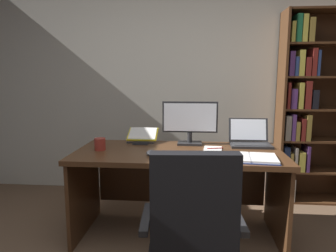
% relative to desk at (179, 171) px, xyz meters
% --- Properties ---
extents(wall_back, '(5.43, 0.12, 2.54)m').
position_rel_desk_xyz_m(wall_back, '(0.01, 1.06, 0.72)').
color(wall_back, beige).
rests_on(wall_back, ground).
extents(desk, '(1.73, 0.79, 0.75)m').
position_rel_desk_xyz_m(desk, '(0.00, 0.00, 0.00)').
color(desk, '#4C2D19').
rests_on(desk, ground).
extents(bookshelf, '(0.78, 0.32, 2.05)m').
position_rel_desk_xyz_m(bookshelf, '(1.34, 0.82, 0.49)').
color(bookshelf, '#4C2D19').
rests_on(bookshelf, ground).
extents(office_chair, '(0.64, 0.60, 0.97)m').
position_rel_desk_xyz_m(office_chair, '(0.13, -0.90, -0.14)').
color(office_chair, '#232326').
rests_on(office_chair, ground).
extents(monitor, '(0.50, 0.16, 0.39)m').
position_rel_desk_xyz_m(monitor, '(0.09, 0.19, 0.40)').
color(monitor, '#232326').
rests_on(monitor, desk).
extents(laptop, '(0.36, 0.30, 0.23)m').
position_rel_desk_xyz_m(laptop, '(0.63, 0.19, 0.25)').
color(laptop, '#232326').
rests_on(laptop, desk).
extents(keyboard, '(0.42, 0.15, 0.02)m').
position_rel_desk_xyz_m(keyboard, '(0.09, -0.25, 0.21)').
color(keyboard, '#232326').
rests_on(keyboard, desk).
extents(computer_mouse, '(0.06, 0.10, 0.04)m').
position_rel_desk_xyz_m(computer_mouse, '(-0.21, -0.25, 0.22)').
color(computer_mouse, '#232326').
rests_on(computer_mouse, desk).
extents(reading_stand_with_book, '(0.28, 0.25, 0.12)m').
position_rel_desk_xyz_m(reading_stand_with_book, '(-0.36, 0.24, 0.26)').
color(reading_stand_with_book, '#232326').
rests_on(reading_stand_with_book, desk).
extents(open_binder, '(0.43, 0.33, 0.02)m').
position_rel_desk_xyz_m(open_binder, '(0.55, -0.30, 0.21)').
color(open_binder, navy).
rests_on(open_binder, desk).
extents(notepad, '(0.17, 0.22, 0.01)m').
position_rel_desk_xyz_m(notepad, '(0.29, -0.02, 0.21)').
color(notepad, white).
rests_on(notepad, desk).
extents(pen, '(0.14, 0.04, 0.01)m').
position_rel_desk_xyz_m(pen, '(0.31, -0.02, 0.22)').
color(pen, maroon).
rests_on(pen, notepad).
extents(coffee_mug, '(0.09, 0.09, 0.10)m').
position_rel_desk_xyz_m(coffee_mug, '(-0.66, -0.11, 0.25)').
color(coffee_mug, maroon).
rests_on(coffee_mug, desk).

